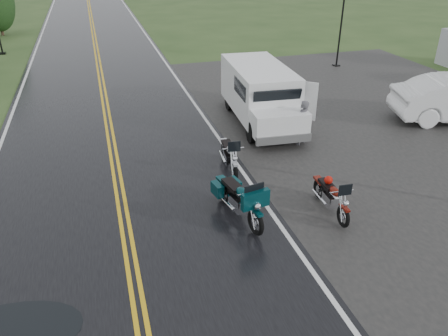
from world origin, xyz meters
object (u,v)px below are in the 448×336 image
motorcycle_silver (235,164)px  lamp_post_far_right (340,30)px  van_white (253,114)px  person_at_van (302,123)px  motorcycle_teal (256,213)px  motorcycle_red (344,209)px

motorcycle_silver → lamp_post_far_right: lamp_post_far_right is taller
van_white → person_at_van: bearing=-16.7°
motorcycle_teal → person_at_van: bearing=43.0°
motorcycle_red → person_at_van: 5.10m
van_white → lamp_post_far_right: lamp_post_far_right is taller
van_white → person_at_van: van_white is taller
motorcycle_red → motorcycle_silver: motorcycle_silver is taller
motorcycle_red → motorcycle_teal: bearing=174.7°
motorcycle_silver → van_white: bearing=65.5°
motorcycle_teal → van_white: 5.56m
motorcycle_silver → van_white: size_ratio=0.36×
person_at_van → motorcycle_red: bearing=40.2°
motorcycle_silver → person_at_van: person_at_van is taller
motorcycle_teal → lamp_post_far_right: (10.04, 13.86, 1.35)m
person_at_van → lamp_post_far_right: (6.63, 9.22, 1.23)m
lamp_post_far_right → motorcycle_teal: bearing=-125.9°
motorcycle_teal → person_at_van: size_ratio=1.43×
motorcycle_silver → van_white: 2.98m
motorcycle_teal → van_white: (1.79, 5.25, 0.44)m
motorcycle_silver → motorcycle_red: bearing=-52.3°
person_at_van → lamp_post_far_right: lamp_post_far_right is taller
motorcycle_red → motorcycle_teal: 2.25m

